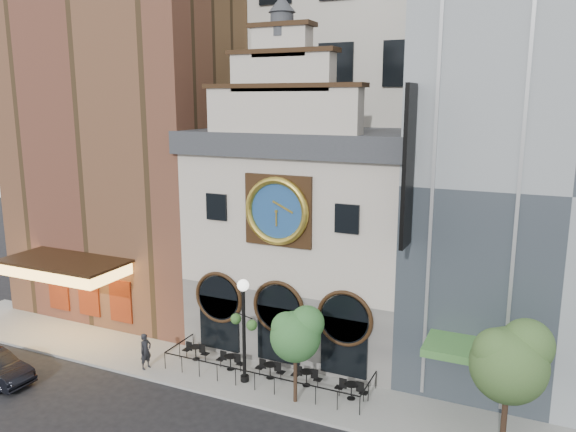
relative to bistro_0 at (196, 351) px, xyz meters
The scene contains 16 objects.
ground 5.26m from the bistro_0, 31.93° to the right, with size 120.00×120.00×0.00m, color black.
sidewalk 4.48m from the bistro_0, ahead, with size 44.00×5.00×0.15m, color gray.
clock_building 9.07m from the bistro_0, 48.76° to the left, with size 12.60×8.78×18.65m.
theater_building 16.40m from the bistro_0, 139.97° to the left, with size 14.00×15.60×25.00m.
retail_building 21.14m from the bistro_0, 22.51° to the left, with size 14.00×14.40×20.00m.
office_tower 26.32m from the bistro_0, 75.57° to the left, with size 20.00×16.00×40.00m, color beige.
cafe_railing 4.44m from the bistro_0, ahead, with size 10.60×2.60×0.90m, color black, non-canonical shape.
bistro_0 is the anchor object (origin of this frame).
bistro_1 2.30m from the bistro_0, ahead, with size 1.58×0.68×0.90m.
bistro_2 4.59m from the bistro_0, ahead, with size 1.58×0.68×0.90m.
bistro_3 6.55m from the bistro_0, ahead, with size 1.58×0.68×0.90m.
bistro_4 8.96m from the bistro_0, ahead, with size 1.58×0.68×0.90m.
pedestrian 2.68m from the bistro_0, 132.94° to the right, with size 0.70×0.46×1.92m, color black.
lamppost 4.65m from the bistro_0, 15.40° to the right, with size 1.64×0.93×5.32m.
tree_left 7.49m from the bistro_0, 13.90° to the right, with size 2.42×2.33×4.67m.
tree_right 16.39m from the bistro_0, ahead, with size 3.01×2.90×5.80m.
Camera 1 is at (11.87, -20.79, 13.95)m, focal length 35.00 mm.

